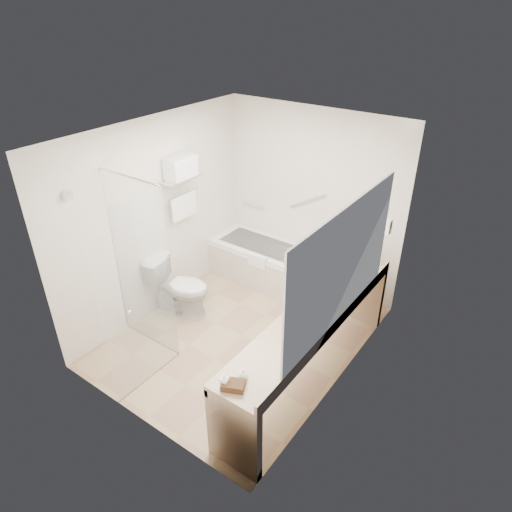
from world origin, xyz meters
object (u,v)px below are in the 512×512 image
Objects in this scene: water_bottle_left at (366,261)px; toilet at (180,287)px; amenity_basket at (233,385)px; bathtub at (266,263)px; vanity_counter at (311,333)px.

toilet is at bearing -151.53° from water_bottle_left.
water_bottle_left is at bearing 87.59° from amenity_basket.
bathtub is 2.09m from vanity_counter.
amenity_basket reaches higher than bathtub.
water_bottle_left is (2.02, 1.09, 0.56)m from toilet.
toilet reaches higher than bathtub.
bathtub is 1.72m from water_bottle_left.
amenity_basket is at bearing -60.68° from bathtub.
water_bottle_left reaches higher than amenity_basket.
vanity_counter is 14.34× the size of amenity_basket.
vanity_counter is at bearing -108.55° from toilet.
bathtub is at bearing 119.32° from amenity_basket.
amenity_basket is (1.47, -2.61, 0.61)m from bathtub.
amenity_basket is 2.40m from water_bottle_left.
water_bottle_left is (1.57, -0.22, 0.67)m from bathtub.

